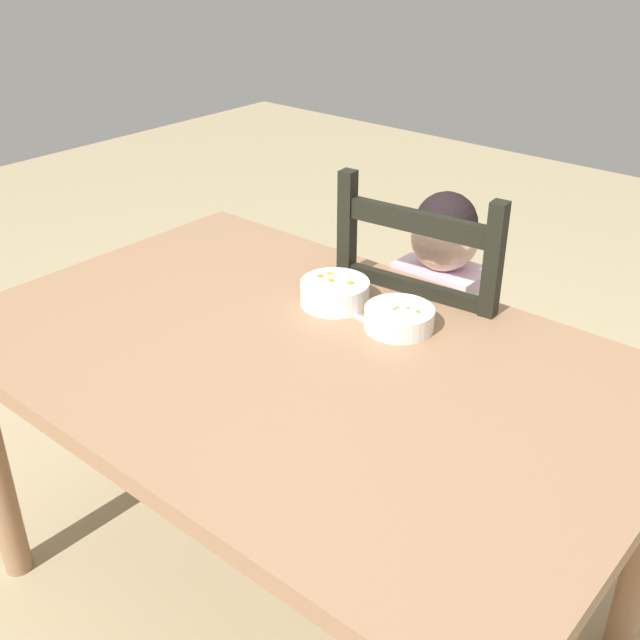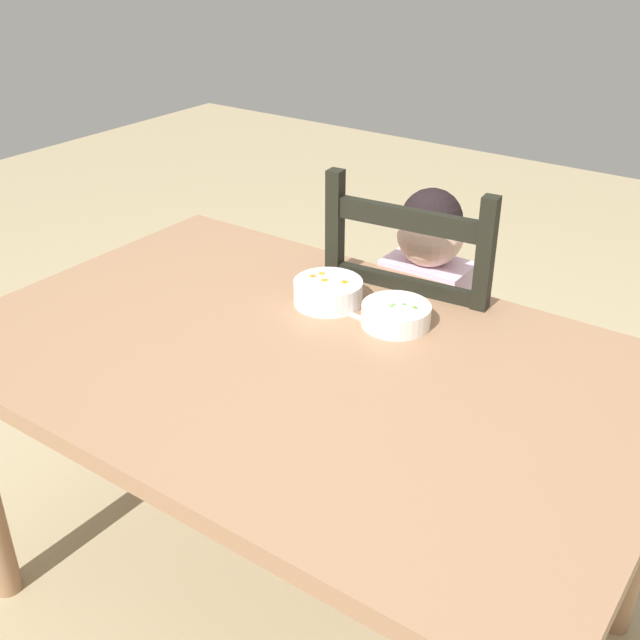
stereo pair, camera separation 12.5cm
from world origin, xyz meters
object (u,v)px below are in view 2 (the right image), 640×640
(bowl_of_carrots, at_px, (328,291))
(spoon, at_px, (340,309))
(child_figure, at_px, (420,310))
(dining_table, at_px, (300,391))
(dining_chair, at_px, (419,362))
(bowl_of_peas, at_px, (396,314))

(bowl_of_carrots, bearing_deg, spoon, -19.52)
(child_figure, bearing_deg, bowl_of_carrots, -107.28)
(dining_table, height_order, dining_chair, dining_chair)
(child_figure, height_order, bowl_of_carrots, child_figure)
(bowl_of_peas, relative_size, bowl_of_carrots, 0.95)
(dining_table, bearing_deg, bowl_of_peas, 66.01)
(child_figure, height_order, bowl_of_peas, child_figure)
(dining_chair, distance_m, child_figure, 0.16)
(dining_chair, xyz_separation_m, bowl_of_carrots, (-0.10, -0.29, 0.31))
(dining_chair, bearing_deg, dining_table, -91.48)
(dining_chair, bearing_deg, bowl_of_carrots, -108.19)
(dining_table, relative_size, bowl_of_carrots, 9.11)
(dining_table, xyz_separation_m, child_figure, (0.01, 0.51, -0.02))
(dining_chair, relative_size, bowl_of_carrots, 6.29)
(bowl_of_carrots, bearing_deg, bowl_of_peas, -0.00)
(dining_chair, distance_m, bowl_of_peas, 0.43)
(dining_chair, distance_m, bowl_of_carrots, 0.44)
(dining_table, distance_m, bowl_of_peas, 0.27)
(spoon, bearing_deg, dining_chair, 80.69)
(dining_table, bearing_deg, dining_chair, 88.52)
(child_figure, bearing_deg, bowl_of_peas, -72.72)
(spoon, bearing_deg, bowl_of_carrots, 160.48)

